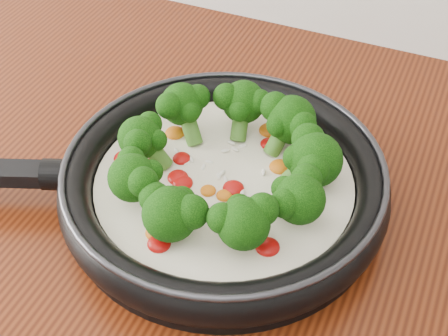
% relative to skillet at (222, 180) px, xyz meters
% --- Properties ---
extents(skillet, '(0.54, 0.42, 0.09)m').
position_rel_skillet_xyz_m(skillet, '(0.00, 0.00, 0.00)').
color(skillet, black).
rests_on(skillet, counter).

